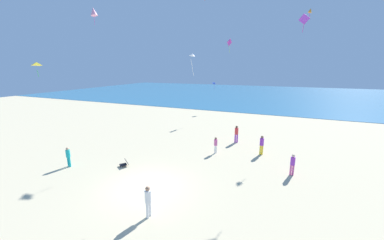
% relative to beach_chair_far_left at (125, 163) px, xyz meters
% --- Properties ---
extents(ground_plane, '(120.00, 120.00, 0.00)m').
position_rel_beach_chair_far_left_xyz_m(ground_plane, '(3.40, 8.07, -0.24)').
color(ground_plane, beige).
extents(ocean_water, '(120.00, 60.00, 0.05)m').
position_rel_beach_chair_far_left_xyz_m(ocean_water, '(3.40, 54.43, -0.21)').
color(ocean_water, teal).
rests_on(ocean_water, ground_plane).
extents(beach_chair_far_left, '(0.78, 0.80, 0.54)m').
position_rel_beach_chair_far_left_xyz_m(beach_chair_far_left, '(0.00, 0.00, 0.00)').
color(beach_chair_far_left, black).
rests_on(beach_chair_far_left, ground_plane).
extents(person_0, '(0.36, 0.36, 1.71)m').
position_rel_beach_chair_far_left_xyz_m(person_0, '(5.11, -4.38, 0.75)').
color(person_0, white).
rests_on(person_0, ground_plane).
extents(person_1, '(0.33, 0.33, 1.56)m').
position_rel_beach_chair_far_left_xyz_m(person_1, '(-3.90, -1.70, 0.66)').
color(person_1, '#19ADB2').
rests_on(person_1, ground_plane).
extents(person_2, '(0.48, 0.48, 1.71)m').
position_rel_beach_chair_far_left_xyz_m(person_2, '(9.46, 6.60, 0.75)').
color(person_2, yellow).
rests_on(person_2, ground_plane).
extents(person_3, '(0.45, 0.45, 1.77)m').
position_rel_beach_chair_far_left_xyz_m(person_3, '(6.75, 8.95, 0.78)').
color(person_3, purple).
rests_on(person_3, ground_plane).
extents(person_4, '(0.41, 0.41, 1.56)m').
position_rel_beach_chair_far_left_xyz_m(person_4, '(11.88, 3.43, 0.66)').
color(person_4, '#D8599E').
rests_on(person_4, ground_plane).
extents(person_5, '(0.36, 0.36, 1.48)m').
position_rel_beach_chair_far_left_xyz_m(person_5, '(5.68, 5.33, 0.62)').
color(person_5, white).
rests_on(person_5, ground_plane).
extents(kite_magenta, '(0.50, 1.07, 2.14)m').
position_rel_beach_chair_far_left_xyz_m(kite_magenta, '(2.22, 23.11, 10.99)').
color(kite_magenta, '#DB3DA8').
extents(kite_orange, '(0.53, 0.47, 1.17)m').
position_rel_beach_chair_far_left_xyz_m(kite_orange, '(12.61, 15.94, 13.14)').
color(kite_orange, orange).
extents(kite_blue, '(0.64, 0.77, 1.25)m').
position_rel_beach_chair_far_left_xyz_m(kite_blue, '(-0.36, 24.22, 4.63)').
color(kite_blue, blue).
extents(kite_pink, '(1.01, 0.89, 1.98)m').
position_rel_beach_chair_far_left_xyz_m(kite_pink, '(-10.28, 8.56, 13.52)').
color(kite_pink, pink).
extents(kite_purple, '(0.81, 0.32, 1.37)m').
position_rel_beach_chair_far_left_xyz_m(kite_purple, '(11.80, 7.66, 10.82)').
color(kite_purple, purple).
extents(kite_white, '(0.50, 0.52, 1.46)m').
position_rel_beach_chair_far_left_xyz_m(kite_white, '(5.26, 1.04, 7.96)').
color(kite_white, white).
extents(kite_yellow, '(0.84, 0.72, 1.17)m').
position_rel_beach_chair_far_left_xyz_m(kite_yellow, '(-7.16, -0.90, 7.49)').
color(kite_yellow, yellow).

